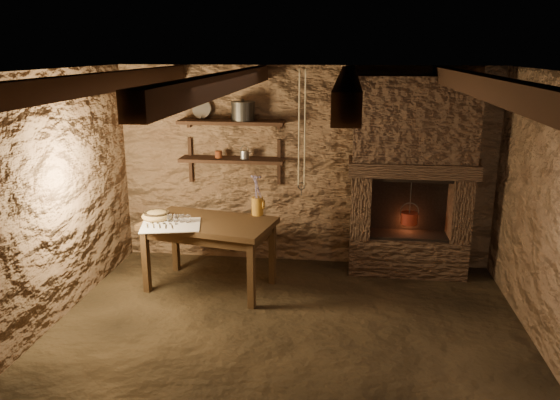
# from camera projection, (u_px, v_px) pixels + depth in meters

# --- Properties ---
(floor) EXTENTS (4.50, 4.50, 0.00)m
(floor) POSITION_uv_depth(u_px,v_px,m) (285.00, 340.00, 4.99)
(floor) COLOR black
(floor) RESTS_ON ground
(back_wall) EXTENTS (4.50, 0.04, 2.40)m
(back_wall) POSITION_uv_depth(u_px,v_px,m) (304.00, 167.00, 6.59)
(back_wall) COLOR brown
(back_wall) RESTS_ON floor
(front_wall) EXTENTS (4.50, 0.04, 2.40)m
(front_wall) POSITION_uv_depth(u_px,v_px,m) (240.00, 330.00, 2.76)
(front_wall) COLOR brown
(front_wall) RESTS_ON floor
(left_wall) EXTENTS (0.04, 4.00, 2.40)m
(left_wall) POSITION_uv_depth(u_px,v_px,m) (39.00, 206.00, 4.94)
(left_wall) COLOR brown
(left_wall) RESTS_ON floor
(ceiling) EXTENTS (4.50, 4.00, 0.04)m
(ceiling) POSITION_uv_depth(u_px,v_px,m) (285.00, 72.00, 4.35)
(ceiling) COLOR black
(ceiling) RESTS_ON back_wall
(beam_far_left) EXTENTS (0.14, 3.95, 0.16)m
(beam_far_left) POSITION_uv_depth(u_px,v_px,m) (107.00, 82.00, 4.56)
(beam_far_left) COLOR black
(beam_far_left) RESTS_ON ceiling
(beam_mid_left) EXTENTS (0.14, 3.95, 0.16)m
(beam_mid_left) POSITION_uv_depth(u_px,v_px,m) (224.00, 83.00, 4.44)
(beam_mid_left) COLOR black
(beam_mid_left) RESTS_ON ceiling
(beam_mid_right) EXTENTS (0.14, 3.95, 0.16)m
(beam_mid_right) POSITION_uv_depth(u_px,v_px,m) (348.00, 84.00, 4.32)
(beam_mid_right) COLOR black
(beam_mid_right) RESTS_ON ceiling
(beam_far_right) EXTENTS (0.14, 3.95, 0.16)m
(beam_far_right) POSITION_uv_depth(u_px,v_px,m) (479.00, 85.00, 4.20)
(beam_far_right) COLOR black
(beam_far_right) RESTS_ON ceiling
(shelf_lower) EXTENTS (1.25, 0.30, 0.04)m
(shelf_lower) POSITION_uv_depth(u_px,v_px,m) (232.00, 160.00, 6.51)
(shelf_lower) COLOR black
(shelf_lower) RESTS_ON back_wall
(shelf_upper) EXTENTS (1.25, 0.30, 0.04)m
(shelf_upper) POSITION_uv_depth(u_px,v_px,m) (231.00, 122.00, 6.39)
(shelf_upper) COLOR black
(shelf_upper) RESTS_ON back_wall
(hearth) EXTENTS (1.43, 0.51, 2.30)m
(hearth) POSITION_uv_depth(u_px,v_px,m) (412.00, 172.00, 6.21)
(hearth) COLOR #38261C
(hearth) RESTS_ON floor
(work_table) EXTENTS (1.49, 1.04, 0.78)m
(work_table) POSITION_uv_depth(u_px,v_px,m) (210.00, 252.00, 6.00)
(work_table) COLOR #312011
(work_table) RESTS_ON floor
(linen_cloth) EXTENTS (0.71, 0.62, 0.01)m
(linen_cloth) POSITION_uv_depth(u_px,v_px,m) (171.00, 225.00, 5.74)
(linen_cloth) COLOR beige
(linen_cloth) RESTS_ON work_table
(pewter_cutlery_row) EXTENTS (0.54, 0.31, 0.01)m
(pewter_cutlery_row) POSITION_uv_depth(u_px,v_px,m) (170.00, 225.00, 5.72)
(pewter_cutlery_row) COLOR gray
(pewter_cutlery_row) RESTS_ON linen_cloth
(drinking_glasses) EXTENTS (0.20, 0.06, 0.08)m
(drinking_glasses) POSITION_uv_depth(u_px,v_px,m) (176.00, 218.00, 5.84)
(drinking_glasses) COLOR white
(drinking_glasses) RESTS_ON linen_cloth
(stoneware_jug) EXTENTS (0.15, 0.15, 0.47)m
(stoneware_jug) POSITION_uv_depth(u_px,v_px,m) (258.00, 198.00, 6.07)
(stoneware_jug) COLOR #A26B1F
(stoneware_jug) RESTS_ON work_table
(wooden_bowl) EXTENTS (0.38, 0.38, 0.11)m
(wooden_bowl) POSITION_uv_depth(u_px,v_px,m) (157.00, 216.00, 5.95)
(wooden_bowl) COLOR olive
(wooden_bowl) RESTS_ON work_table
(iron_stockpot) EXTENTS (0.31, 0.31, 0.20)m
(iron_stockpot) POSITION_uv_depth(u_px,v_px,m) (243.00, 112.00, 6.34)
(iron_stockpot) COLOR #2D2B28
(iron_stockpot) RESTS_ON shelf_upper
(tin_pan) EXTENTS (0.24, 0.12, 0.23)m
(tin_pan) POSITION_uv_depth(u_px,v_px,m) (202.00, 109.00, 6.49)
(tin_pan) COLOR #9FA09A
(tin_pan) RESTS_ON shelf_upper
(small_kettle) EXTENTS (0.15, 0.12, 0.15)m
(small_kettle) POSITION_uv_depth(u_px,v_px,m) (245.00, 154.00, 6.47)
(small_kettle) COLOR #9FA09A
(small_kettle) RESTS_ON shelf_lower
(rusty_tin) EXTENTS (0.08, 0.08, 0.08)m
(rusty_tin) POSITION_uv_depth(u_px,v_px,m) (219.00, 154.00, 6.51)
(rusty_tin) COLOR #632813
(rusty_tin) RESTS_ON shelf_lower
(red_pot) EXTENTS (0.23, 0.23, 0.54)m
(red_pot) POSITION_uv_depth(u_px,v_px,m) (409.00, 217.00, 6.31)
(red_pot) COLOR maroon
(red_pot) RESTS_ON hearth
(hanging_ropes) EXTENTS (0.08, 0.08, 1.20)m
(hanging_ropes) POSITION_uv_depth(u_px,v_px,m) (302.00, 129.00, 5.51)
(hanging_ropes) COLOR #C8B98D
(hanging_ropes) RESTS_ON ceiling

